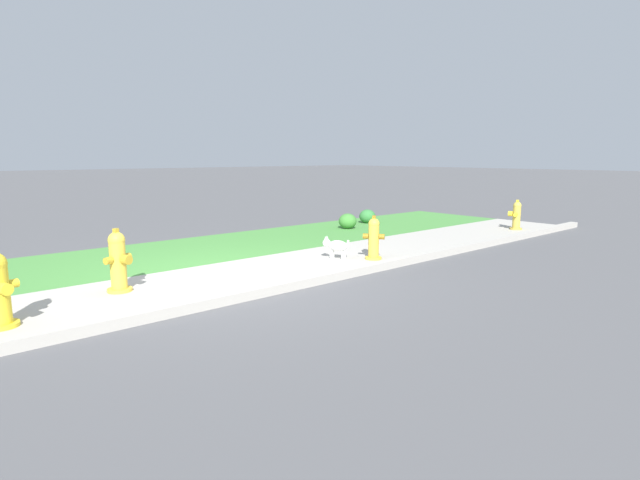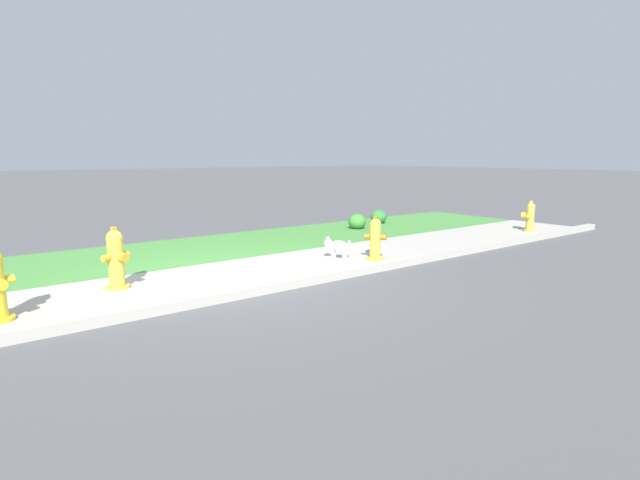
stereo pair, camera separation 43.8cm
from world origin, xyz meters
name	(u,v)px [view 1 (the left image)]	position (x,y,z in m)	size (l,w,h in m)	color
ground_plane	(229,278)	(0.00, 0.00, 0.00)	(120.00, 120.00, 0.00)	#515154
sidewalk_pavement	(229,278)	(0.00, 0.00, 0.01)	(18.00, 1.93, 0.01)	#ADA89E
grass_verge	(161,254)	(0.00, 2.29, 0.00)	(18.00, 2.65, 0.01)	#47893D
street_curb	(272,289)	(0.00, -1.05, 0.06)	(18.00, 0.16, 0.12)	#ADA89E
fire_hydrant_far_end	(374,239)	(2.48, -0.47, 0.36)	(0.33, 0.34, 0.74)	gold
fire_hydrant_mid_block	(118,262)	(-1.41, 0.29, 0.40)	(0.38, 0.36, 0.82)	gold
fire_hydrant_at_driveway	(516,216)	(7.46, -0.35, 0.34)	(0.37, 0.33, 0.70)	gold
small_white_dog	(336,246)	(2.00, -0.06, 0.23)	(0.32, 0.42, 0.39)	white
shrub_bush_near_lamp	(348,221)	(4.66, 2.37, 0.18)	(0.42, 0.42, 0.36)	#3D7F33
shrub_bush_mid_verge	(367,216)	(5.73, 2.74, 0.18)	(0.41, 0.41, 0.35)	#337538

